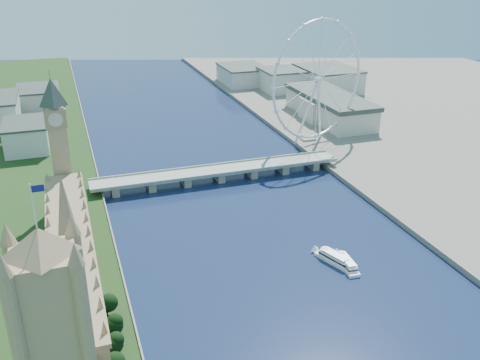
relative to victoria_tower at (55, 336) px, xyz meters
name	(u,v)px	position (x,y,z in m)	size (l,w,h in m)	color
victoria_tower	(55,336)	(0.00, 0.00, 0.00)	(28.16, 28.16, 112.00)	tan
parliament_range	(72,260)	(7.00, 115.00, -36.01)	(24.00, 200.00, 70.00)	tan
big_ben	(57,128)	(7.00, 223.00, 12.08)	(20.02, 20.02, 110.00)	tan
westminster_bridge	(219,172)	(135.00, 245.00, -47.86)	(220.00, 22.00, 9.50)	gray
london_eye	(318,81)	(254.98, 300.08, 13.03)	(113.60, 39.12, 124.30)	silver
county_hall	(328,121)	(310.00, 375.00, -54.49)	(54.00, 144.00, 35.00)	beige
city_skyline	(190,91)	(174.22, 505.08, -37.53)	(505.00, 280.00, 32.00)	beige
tour_boat_near	(346,267)	(170.64, 82.45, -54.49)	(7.48, 29.31, 6.47)	white
tour_boat_far	(334,262)	(165.91, 89.67, -54.49)	(8.08, 31.53, 6.98)	white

